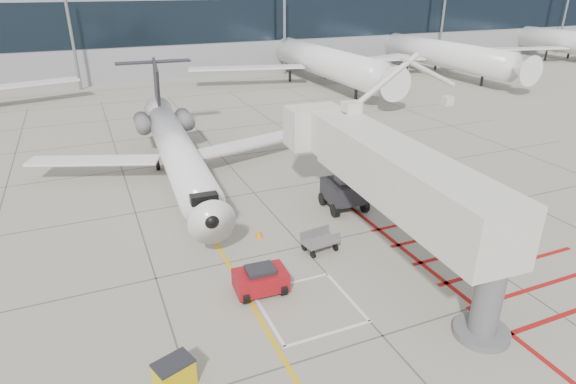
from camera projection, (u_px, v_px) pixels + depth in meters
name	position (u px, v px, depth m)	size (l,w,h in m)	color
ground_plane	(337.00, 285.00, 23.37)	(260.00, 260.00, 0.00)	gray
regional_jet	(180.00, 141.00, 32.52)	(21.59, 27.22, 7.13)	white
jet_bridge	(401.00, 188.00, 24.27)	(9.37, 19.77, 7.91)	silver
pushback_tug	(260.00, 279.00, 22.56)	(2.44, 1.52, 1.42)	maroon
spill_bin	(174.00, 374.00, 17.29)	(1.33, 0.88, 1.15)	gold
baggage_cart	(320.00, 241.00, 26.09)	(1.86, 1.17, 1.17)	#5F5E63
ground_power_unit	(488.00, 229.00, 26.86)	(2.10, 1.23, 1.67)	silver
cone_nose	(259.00, 233.00, 27.59)	(0.40, 0.40, 0.56)	orange
cone_side	(321.00, 235.00, 27.37)	(0.36, 0.36, 0.50)	#FA580D
terminal_building	(195.00, 22.00, 83.02)	(180.00, 28.00, 14.00)	gray
terminal_glass_band	(217.00, 22.00, 70.80)	(180.00, 0.10, 6.00)	black
bg_aircraft_c	(315.00, 40.00, 67.33)	(35.44, 39.37, 11.81)	silver
bg_aircraft_d	(433.00, 35.00, 74.75)	(34.52, 38.36, 11.51)	silver
bg_aircraft_e	(573.00, 27.00, 85.86)	(35.52, 39.47, 11.84)	silver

